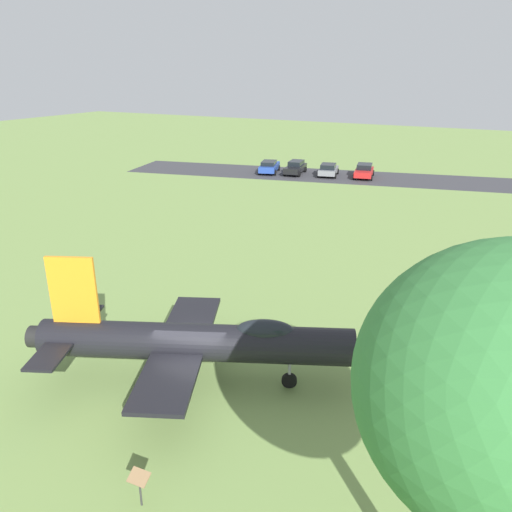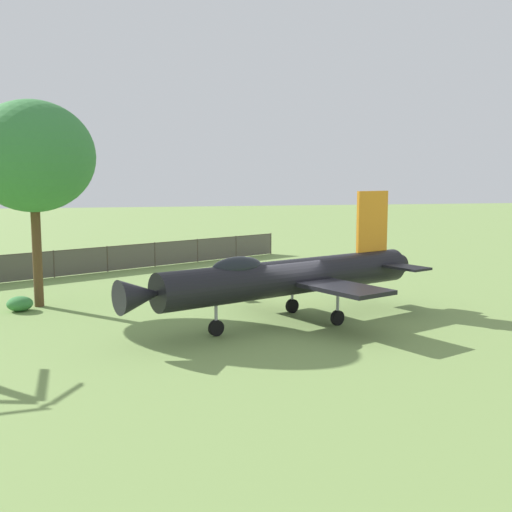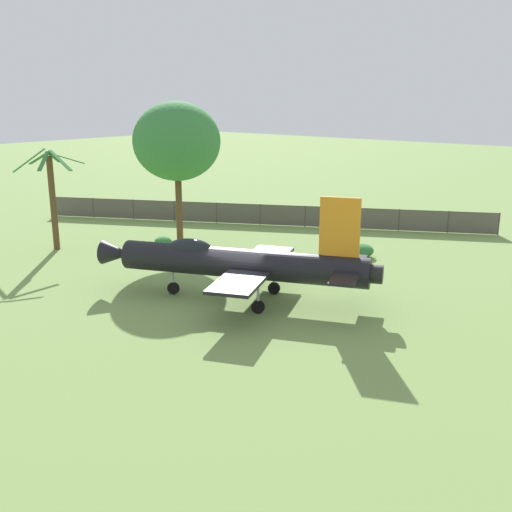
{
  "view_description": "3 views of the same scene",
  "coord_description": "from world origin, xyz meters",
  "px_view_note": "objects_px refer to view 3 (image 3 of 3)",
  "views": [
    {
      "loc": [
        -9.47,
        13.65,
        11.62
      ],
      "look_at": [
        2.58,
        -10.17,
        1.5
      ],
      "focal_mm": 34.7,
      "sensor_mm": 36.0,
      "label": 1
    },
    {
      "loc": [
        -6.92,
        -23.52,
        5.83
      ],
      "look_at": [
        -1.43,
        0.14,
        2.74
      ],
      "focal_mm": 43.58,
      "sensor_mm": 36.0,
      "label": 2
    },
    {
      "loc": [
        17.73,
        -20.47,
        9.54
      ],
      "look_at": [
        1.02,
        -0.21,
        2.45
      ],
      "focal_mm": 41.91,
      "sensor_mm": 36.0,
      "label": 3
    }
  ],
  "objects_px": {
    "shade_tree": "(177,142)",
    "shrub_near_fence": "(362,251)",
    "palm_tree": "(52,196)",
    "shrub_by_tree": "(163,241)",
    "display_jet": "(235,262)",
    "info_plaque": "(284,254)"
  },
  "relations": [
    {
      "from": "display_jet",
      "to": "palm_tree",
      "type": "bearing_deg",
      "value": -23.46
    },
    {
      "from": "shrub_by_tree",
      "to": "info_plaque",
      "type": "distance_m",
      "value": 9.26
    },
    {
      "from": "display_jet",
      "to": "info_plaque",
      "type": "xyz_separation_m",
      "value": [
        -1.46,
        5.76,
        -1.06
      ]
    },
    {
      "from": "display_jet",
      "to": "shrub_by_tree",
      "type": "height_order",
      "value": "display_jet"
    },
    {
      "from": "palm_tree",
      "to": "shrub_near_fence",
      "type": "relative_size",
      "value": 4.33
    },
    {
      "from": "shade_tree",
      "to": "shrub_by_tree",
      "type": "xyz_separation_m",
      "value": [
        -0.72,
        -0.86,
        -6.39
      ]
    },
    {
      "from": "shade_tree",
      "to": "info_plaque",
      "type": "bearing_deg",
      "value": -0.24
    },
    {
      "from": "palm_tree",
      "to": "shade_tree",
      "type": "bearing_deg",
      "value": 46.42
    },
    {
      "from": "palm_tree",
      "to": "shrub_near_fence",
      "type": "distance_m",
      "value": 19.52
    },
    {
      "from": "shrub_near_fence",
      "to": "shrub_by_tree",
      "type": "bearing_deg",
      "value": -152.34
    },
    {
      "from": "shrub_near_fence",
      "to": "palm_tree",
      "type": "bearing_deg",
      "value": -146.1
    },
    {
      "from": "shrub_by_tree",
      "to": "display_jet",
      "type": "bearing_deg",
      "value": -24.84
    },
    {
      "from": "shrub_near_fence",
      "to": "info_plaque",
      "type": "relative_size",
      "value": 1.29
    },
    {
      "from": "shrub_by_tree",
      "to": "info_plaque",
      "type": "relative_size",
      "value": 0.99
    },
    {
      "from": "display_jet",
      "to": "shrub_by_tree",
      "type": "distance_m",
      "value": 11.86
    },
    {
      "from": "palm_tree",
      "to": "shrub_by_tree",
      "type": "height_order",
      "value": "palm_tree"
    },
    {
      "from": "display_jet",
      "to": "info_plaque",
      "type": "distance_m",
      "value": 6.03
    },
    {
      "from": "display_jet",
      "to": "shrub_near_fence",
      "type": "bearing_deg",
      "value": -116.45
    },
    {
      "from": "shade_tree",
      "to": "shrub_near_fence",
      "type": "bearing_deg",
      "value": 25.58
    },
    {
      "from": "shade_tree",
      "to": "info_plaque",
      "type": "distance_m",
      "value": 10.32
    },
    {
      "from": "display_jet",
      "to": "shade_tree",
      "type": "height_order",
      "value": "shade_tree"
    },
    {
      "from": "shade_tree",
      "to": "info_plaque",
      "type": "relative_size",
      "value": 8.05
    }
  ]
}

